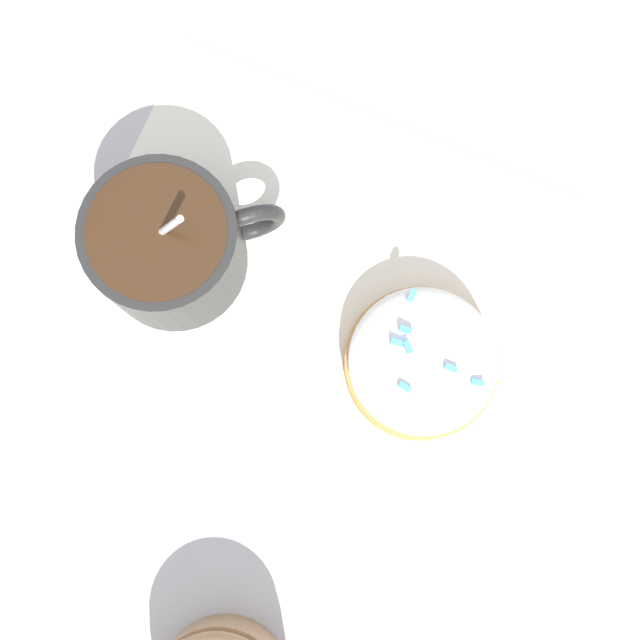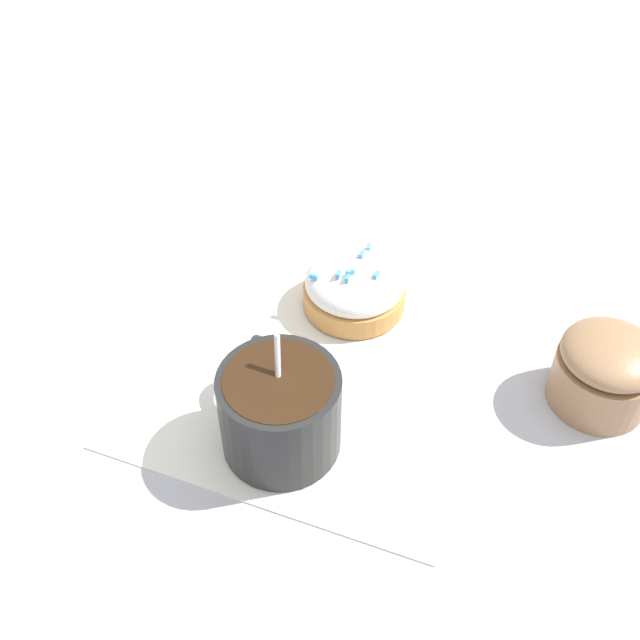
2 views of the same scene
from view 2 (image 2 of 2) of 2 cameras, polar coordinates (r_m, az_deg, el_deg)
name	(u,v)px [view 2 (image 2 of 2)]	position (r m, az deg, el deg)	size (l,w,h in m)	color
ground_plane	(318,367)	(0.61, -0.18, -3.63)	(3.00, 3.00, 0.00)	#B2B2B7
paper_napkin	(318,366)	(0.60, -0.18, -3.54)	(0.28, 0.28, 0.00)	white
coffee_cup	(280,408)	(0.53, -3.10, -6.68)	(0.10, 0.09, 0.10)	black
frosted_pastry	(352,286)	(0.64, 2.46, 2.60)	(0.09, 0.09, 0.05)	#C18442
sugar_bowl	(605,371)	(0.60, 20.90, -3.62)	(0.08, 0.08, 0.06)	#99704C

